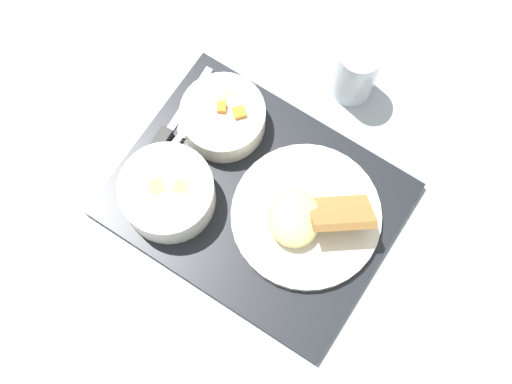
# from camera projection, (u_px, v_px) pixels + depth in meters

# --- Properties ---
(ground_plane) EXTENTS (4.00, 4.00, 0.00)m
(ground_plane) POSITION_uv_depth(u_px,v_px,m) (256.00, 201.00, 1.03)
(ground_plane) COLOR #99A3AD
(serving_tray) EXTENTS (0.40, 0.32, 0.01)m
(serving_tray) POSITION_uv_depth(u_px,v_px,m) (256.00, 200.00, 1.02)
(serving_tray) COLOR black
(serving_tray) RESTS_ON ground_plane
(bowl_salad) EXTENTS (0.12, 0.12, 0.06)m
(bowl_salad) POSITION_uv_depth(u_px,v_px,m) (223.00, 117.00, 1.02)
(bowl_salad) COLOR silver
(bowl_salad) RESTS_ON serving_tray
(bowl_soup) EXTENTS (0.13, 0.13, 0.06)m
(bowl_soup) POSITION_uv_depth(u_px,v_px,m) (167.00, 193.00, 0.98)
(bowl_soup) COLOR silver
(bowl_soup) RESTS_ON serving_tray
(plate_main) EXTENTS (0.21, 0.21, 0.07)m
(plate_main) POSITION_uv_depth(u_px,v_px,m) (307.00, 216.00, 0.99)
(plate_main) COLOR silver
(plate_main) RESTS_ON serving_tray
(knife) EXTENTS (0.03, 0.19, 0.02)m
(knife) POSITION_uv_depth(u_px,v_px,m) (161.00, 141.00, 1.03)
(knife) COLOR silver
(knife) RESTS_ON serving_tray
(spoon) EXTENTS (0.04, 0.14, 0.01)m
(spoon) POSITION_uv_depth(u_px,v_px,m) (183.00, 134.00, 1.04)
(spoon) COLOR silver
(spoon) RESTS_ON serving_tray
(glass_water) EXTENTS (0.06, 0.06, 0.11)m
(glass_water) POSITION_uv_depth(u_px,v_px,m) (356.00, 74.00, 1.03)
(glass_water) COLOR silver
(glass_water) RESTS_ON ground_plane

